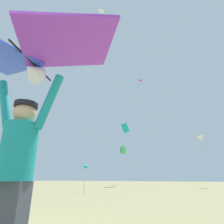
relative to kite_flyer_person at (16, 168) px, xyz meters
The scene contains 8 objects.
kite_flyer_person is the anchor object (origin of this frame).
held_stunt_kite 1.25m from the kite_flyer_person, 74.35° to the right, with size 2.09×1.36×0.44m.
distant_kite_teal_mid_left 21.81m from the kite_flyer_person, 109.45° to the left, with size 1.18×1.12×1.39m.
distant_kite_magenta_far_center 41.16m from the kite_flyer_person, 104.69° to the left, with size 0.94×0.93×0.16m.
distant_kite_white_high_left 20.90m from the kite_flyer_person, 85.89° to the left, with size 0.97×0.89×1.70m.
distant_kite_green_high_right 24.84m from the kite_flyer_person, 110.80° to the left, with size 0.93×1.14×1.20m.
distant_kite_white_overhead_distant 24.35m from the kite_flyer_person, 117.89° to the left, with size 0.76×0.79×0.35m.
marker_flag 10.23m from the kite_flyer_person, 120.29° to the left, with size 0.30×0.24×1.66m.
Camera 1 is at (2.00, -1.19, 0.84)m, focal length 29.69 mm.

